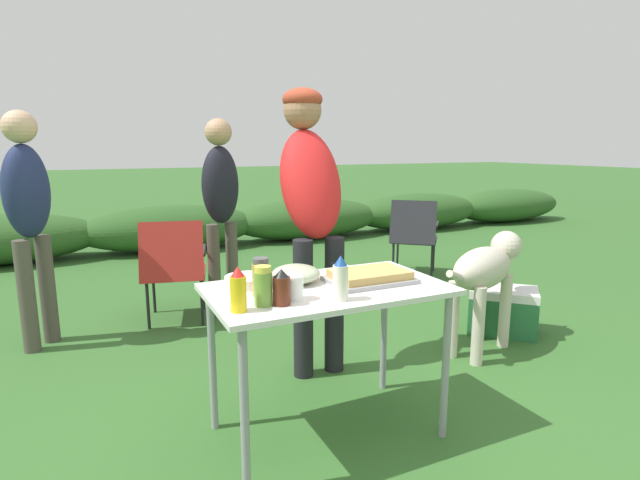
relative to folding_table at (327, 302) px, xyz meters
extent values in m
plane|color=#336028|center=(0.00, 0.00, -0.66)|extent=(60.00, 60.00, 0.00)
ellipsoid|color=#2D5623|center=(0.00, 4.79, -0.36)|extent=(2.40, 0.90, 0.60)
ellipsoid|color=#2D5623|center=(2.00, 4.79, -0.36)|extent=(2.40, 0.90, 0.60)
ellipsoid|color=#2D5623|center=(4.00, 4.79, -0.36)|extent=(2.40, 0.90, 0.60)
ellipsoid|color=#2D5623|center=(6.00, 4.79, -0.36)|extent=(2.40, 0.90, 0.60)
cube|color=silver|center=(0.00, 0.00, 0.06)|extent=(1.10, 0.64, 0.02)
cylinder|color=gray|center=(-0.49, -0.27, -0.31)|extent=(0.04, 0.04, 0.71)
cylinder|color=gray|center=(0.49, -0.27, -0.31)|extent=(0.04, 0.04, 0.71)
cylinder|color=gray|center=(-0.49, 0.27, -0.31)|extent=(0.04, 0.04, 0.71)
cylinder|color=gray|center=(0.49, 0.27, -0.31)|extent=(0.04, 0.04, 0.71)
cube|color=#9E9EA3|center=(0.22, -0.01, 0.09)|extent=(0.40, 0.27, 0.02)
cube|color=tan|center=(0.22, -0.01, 0.11)|extent=(0.35, 0.23, 0.04)
cylinder|color=white|center=(-0.33, 0.17, 0.10)|extent=(0.21, 0.21, 0.05)
ellipsoid|color=#ADBC99|center=(-0.11, 0.13, 0.12)|extent=(0.23, 0.23, 0.09)
cylinder|color=white|center=(-0.22, -0.12, 0.13)|extent=(0.08, 0.08, 0.10)
cylinder|color=#562314|center=(-0.29, -0.16, 0.14)|extent=(0.07, 0.07, 0.12)
cone|color=black|center=(-0.29, -0.16, 0.21)|extent=(0.06, 0.06, 0.03)
cylinder|color=olive|center=(-0.36, -0.14, 0.15)|extent=(0.07, 0.07, 0.14)
cylinder|color=#D1CC47|center=(-0.36, -0.14, 0.23)|extent=(0.07, 0.07, 0.02)
cylinder|color=silver|center=(-0.04, -0.21, 0.15)|extent=(0.07, 0.07, 0.15)
cone|color=#194793|center=(-0.04, -0.21, 0.25)|extent=(0.06, 0.06, 0.04)
cylinder|color=yellow|center=(-0.47, -0.17, 0.15)|extent=(0.06, 0.06, 0.14)
cone|color=red|center=(-0.47, -0.17, 0.24)|extent=(0.05, 0.05, 0.04)
cylinder|color=#B2893D|center=(-0.32, 0.00, 0.15)|extent=(0.08, 0.08, 0.14)
cylinder|color=#4C4C4C|center=(-0.32, 0.00, 0.23)|extent=(0.07, 0.07, 0.03)
cylinder|color=black|center=(0.14, 0.61, -0.24)|extent=(0.12, 0.12, 0.84)
cylinder|color=black|center=(0.34, 0.61, -0.24)|extent=(0.12, 0.12, 0.84)
ellipsoid|color=red|center=(0.25, 0.74, 0.50)|extent=(0.39, 0.52, 0.73)
sphere|color=#936B4C|center=(0.25, 0.86, 0.93)|extent=(0.23, 0.23, 0.23)
ellipsoid|color=#993823|center=(0.25, 0.86, 0.99)|extent=(0.25, 0.25, 0.14)
cylinder|color=#4C473D|center=(-1.39, 1.74, -0.28)|extent=(0.11, 0.11, 0.77)
cylinder|color=#4C473D|center=(-1.28, 1.88, -0.28)|extent=(0.11, 0.11, 0.77)
ellipsoid|color=navy|center=(-1.34, 1.81, 0.42)|extent=(0.40, 0.41, 0.62)
sphere|color=#DBAD89|center=(-1.34, 1.81, 0.84)|extent=(0.21, 0.21, 0.21)
cylinder|color=#4C473D|center=(-0.09, 1.92, -0.28)|extent=(0.10, 0.10, 0.76)
cylinder|color=#4C473D|center=(0.08, 1.97, -0.28)|extent=(0.10, 0.10, 0.76)
ellipsoid|color=black|center=(-0.01, 1.94, 0.41)|extent=(0.37, 0.31, 0.62)
sphere|color=tan|center=(-0.01, 1.94, 0.82)|extent=(0.21, 0.21, 0.21)
cylinder|color=beige|center=(1.14, 0.45, -0.41)|extent=(0.08, 0.08, 0.52)
cylinder|color=beige|center=(1.20, 0.28, -0.41)|extent=(0.08, 0.08, 0.52)
cylinder|color=beige|center=(1.51, 0.60, -0.41)|extent=(0.08, 0.08, 0.52)
cylinder|color=beige|center=(1.58, 0.43, -0.41)|extent=(0.08, 0.08, 0.52)
ellipsoid|color=beige|center=(1.36, 0.44, -0.08)|extent=(0.68, 0.49, 0.27)
sphere|color=beige|center=(1.70, 0.58, 0.02)|extent=(0.21, 0.21, 0.21)
cone|color=beige|center=(1.78, 0.61, 0.04)|extent=(0.19, 0.16, 0.15)
cylinder|color=beige|center=(1.03, 0.31, -0.06)|extent=(0.20, 0.12, 0.11)
cube|color=maroon|center=(-0.38, 1.98, -0.28)|extent=(0.55, 0.55, 0.03)
cube|color=maroon|center=(-0.45, 1.71, -0.05)|extent=(0.48, 0.26, 0.44)
cylinder|color=black|center=(-0.62, 1.83, -0.47)|extent=(0.02, 0.02, 0.38)
cylinder|color=black|center=(-0.23, 1.74, -0.47)|extent=(0.02, 0.02, 0.38)
cylinder|color=black|center=(-0.53, 2.22, -0.47)|extent=(0.02, 0.02, 0.38)
cylinder|color=black|center=(-0.14, 2.13, -0.47)|extent=(0.02, 0.02, 0.38)
cylinder|color=black|center=(-0.61, 2.03, -0.10)|extent=(0.12, 0.41, 0.02)
cylinder|color=black|center=(-0.16, 1.93, -0.10)|extent=(0.12, 0.41, 0.02)
cube|color=#232328|center=(2.19, 2.34, -0.28)|extent=(0.65, 0.65, 0.03)
cube|color=#232328|center=(2.01, 2.12, -0.05)|extent=(0.45, 0.42, 0.44)
cylinder|color=black|center=(1.91, 2.31, -0.47)|extent=(0.02, 0.02, 0.38)
cylinder|color=black|center=(2.21, 2.05, -0.47)|extent=(0.02, 0.02, 0.38)
cylinder|color=black|center=(2.17, 2.62, -0.47)|extent=(0.02, 0.02, 0.38)
cylinder|color=black|center=(2.47, 2.36, -0.47)|extent=(0.02, 0.02, 0.38)
cylinder|color=black|center=(2.01, 2.49, -0.10)|extent=(0.29, 0.33, 0.02)
cylinder|color=black|center=(2.36, 2.19, -0.10)|extent=(0.29, 0.33, 0.02)
cube|color=#286B3D|center=(1.77, 0.64, -0.52)|extent=(0.57, 0.56, 0.28)
cube|color=silver|center=(1.77, 0.64, -0.35)|extent=(0.57, 0.56, 0.06)
camera|label=1|loc=(-0.98, -2.01, 0.72)|focal=28.00mm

